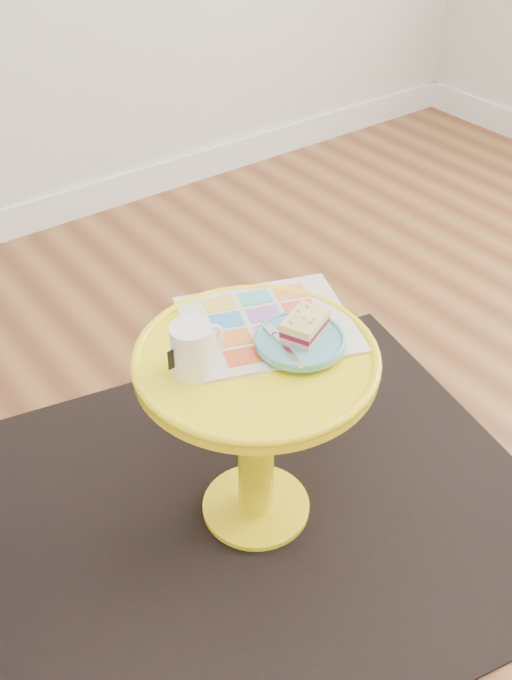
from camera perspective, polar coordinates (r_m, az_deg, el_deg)
floor at (r=1.74m, az=16.35°, el=-17.77°), size 4.00×4.00×0.00m
rug at (r=1.81m, az=0.00°, el=-12.58°), size 1.50×1.34×0.01m
side_table at (r=1.57m, az=0.00°, el=-4.91°), size 0.49×0.49×0.46m
newspaper at (r=1.56m, az=0.90°, el=1.23°), size 0.42×0.39×0.01m
mug at (r=1.42m, az=-4.78°, el=-0.60°), size 0.12×0.08×0.11m
plate at (r=1.49m, az=3.34°, el=-0.09°), size 0.18×0.18×0.02m
cake_slice at (r=1.49m, az=3.71°, el=1.10°), size 0.12×0.10×0.04m
fork at (r=1.47m, az=1.99°, el=-0.29°), size 0.04×0.14×0.00m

